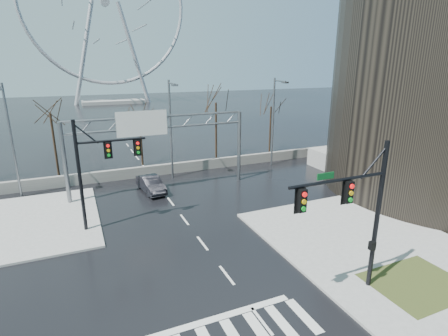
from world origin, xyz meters
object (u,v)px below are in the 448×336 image
ferris_wheel (106,9)px  signal_mast_far (96,164)px  car (151,184)px  sign_gantry (155,137)px  signal_mast_near (359,207)px

ferris_wheel → signal_mast_far: bearing=-97.2°
signal_mast_far → car: bearing=51.6°
signal_mast_far → ferris_wheel: ferris_wheel is taller
sign_gantry → car: sign_gantry is taller
sign_gantry → car: size_ratio=3.64×
sign_gantry → car: 4.49m
signal_mast_far → ferris_wheel: (10.87, 86.04, 21.30)m
signal_mast_far → car: signal_mast_far is taller
ferris_wheel → car: ferris_wheel is taller
signal_mast_far → sign_gantry: bearing=47.5°
ferris_wheel → car: (-6.00, -79.90, -25.39)m
signal_mast_near → signal_mast_far: size_ratio=1.00×
sign_gantry → signal_mast_near: bearing=-73.8°
sign_gantry → ferris_wheel: 82.91m
signal_mast_near → ferris_wheel: (-0.14, 99.04, 21.26)m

